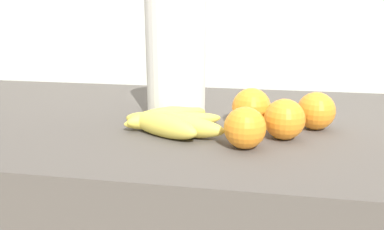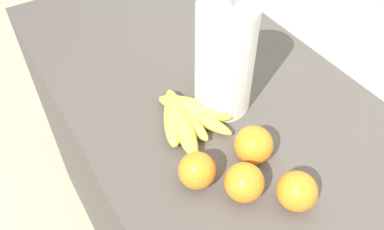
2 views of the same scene
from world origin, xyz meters
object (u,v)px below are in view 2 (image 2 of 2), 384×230
orange_back_right (297,191)px  banana_bunch (185,116)px  orange_back_left (244,182)px  orange_center (254,145)px  orange_front (197,170)px  paper_towel_roll (225,59)px

orange_back_right → banana_bunch: bearing=-166.5°
orange_back_left → orange_center: orange_center is taller
orange_back_left → orange_front: size_ratio=1.03×
orange_back_left → paper_towel_roll: paper_towel_roll is taller
paper_towel_roll → banana_bunch: bearing=-85.8°
banana_bunch → orange_back_left: size_ratio=2.83×
banana_bunch → paper_towel_roll: size_ratio=0.74×
orange_center → orange_back_right: 0.12m
orange_back_right → orange_front: bearing=-136.1°
orange_center → paper_towel_roll: bearing=167.2°
banana_bunch → orange_back_left: bearing=-0.7°
orange_back_left → orange_front: bearing=-139.4°
orange_back_left → orange_center: (-0.06, 0.07, 0.00)m
banana_bunch → orange_center: (0.15, 0.07, 0.02)m
banana_bunch → orange_center: orange_center is taller
paper_towel_roll → orange_back_left: bearing=-25.2°
orange_front → paper_towel_roll: bearing=133.2°
orange_front → paper_towel_roll: paper_towel_roll is taller
banana_bunch → paper_towel_roll: paper_towel_roll is taller
banana_bunch → orange_front: size_ratio=2.93×
orange_back_left → paper_towel_roll: 0.26m
banana_bunch → orange_back_left: orange_back_left is taller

